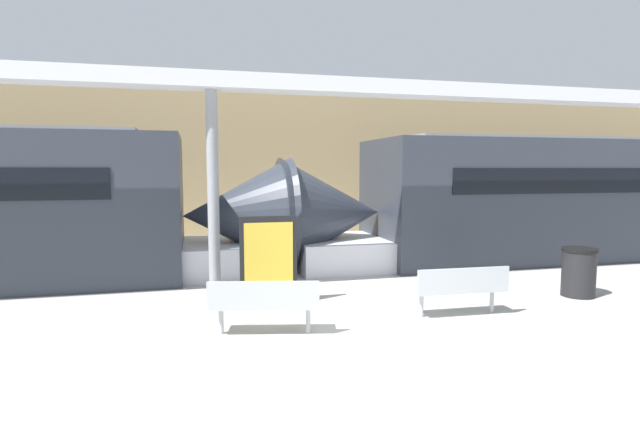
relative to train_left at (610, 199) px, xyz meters
name	(u,v)px	position (x,y,z in m)	size (l,w,h in m)	color
ground_plane	(384,342)	(-8.85, -5.30, -1.52)	(60.00, 60.00, 0.00)	#B2AFA8
station_wall	(270,165)	(-8.85, 5.01, 0.98)	(56.00, 0.20, 5.00)	tan
train_left	(610,199)	(0.00, 0.00, 0.00)	(18.61, 2.93, 3.20)	#2D333D
bench_near	(460,287)	(-7.21, -4.47, -1.04)	(1.58, 0.49, 0.81)	#ADB2B7
bench_far	(264,302)	(-10.40, -4.63, -1.04)	(1.62, 0.77, 0.81)	#ADB2B7
trash_bin	(579,272)	(-4.41, -3.86, -1.07)	(0.62, 0.62, 0.91)	black
poster_board	(269,261)	(-10.11, -3.12, -0.73)	(0.99, 0.07, 1.57)	black
support_column_near	(213,196)	(-10.99, -2.34, 0.36)	(0.21, 0.21, 3.77)	gray
canopy_beam	(211,81)	(-10.99, -2.34, 2.39)	(28.00, 0.60, 0.28)	silver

